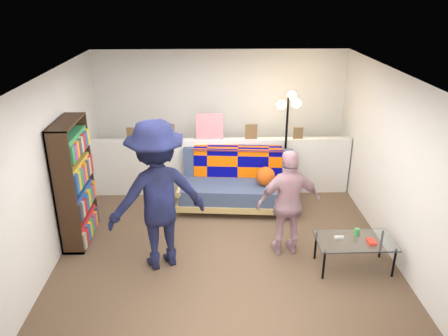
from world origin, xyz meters
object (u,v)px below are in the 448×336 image
object	(u,v)px
person_left	(157,196)
floor_lamp	(288,124)
coffee_table	(356,242)
futon_sofa	(238,185)
bookshelf	(75,187)
person_right	(289,203)

from	to	relation	value
person_left	floor_lamp	bearing A→B (deg)	-157.34
coffee_table	person_left	world-z (taller)	person_left
futon_sofa	person_left	size ratio (longest dim) A/B	1.01
bookshelf	person_right	distance (m)	2.96
futon_sofa	floor_lamp	xyz separation A→B (m)	(0.84, 0.39, 0.91)
futon_sofa	person_right	world-z (taller)	person_right
futon_sofa	coffee_table	size ratio (longest dim) A/B	2.01
coffee_table	floor_lamp	bearing A→B (deg)	104.48
futon_sofa	coffee_table	distance (m)	2.26
futon_sofa	person_right	distance (m)	1.54
floor_lamp	person_right	size ratio (longest dim) A/B	1.23
bookshelf	futon_sofa	bearing A→B (deg)	21.99
futon_sofa	floor_lamp	bearing A→B (deg)	24.82
coffee_table	person_right	bearing A→B (deg)	153.65
person_left	person_right	bearing A→B (deg)	164.21
coffee_table	person_right	xyz separation A→B (m)	(-0.81, 0.40, 0.36)
person_left	futon_sofa	bearing A→B (deg)	-147.76
person_left	person_right	xyz separation A→B (m)	(1.70, 0.21, -0.24)
bookshelf	person_left	world-z (taller)	person_left
coffee_table	person_left	bearing A→B (deg)	175.55
bookshelf	floor_lamp	bearing A→B (deg)	22.74
floor_lamp	person_left	world-z (taller)	person_left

